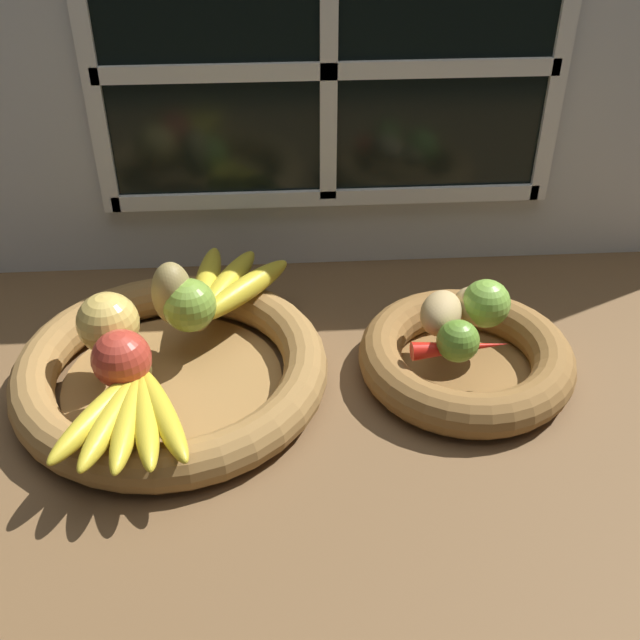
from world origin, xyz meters
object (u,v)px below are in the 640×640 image
Objects in this scene: fruit_bowl_left at (171,370)px; lime_far at (486,304)px; potato_back at (477,306)px; pear_brown at (172,294)px; fruit_bowl_right at (466,359)px; banana_bunch_front at (130,415)px; potato_oblong at (441,313)px; apple_red_front at (121,359)px; apple_golden_left at (108,323)px; lime_near at (458,341)px; banana_bunch_back at (225,287)px; apple_green_back at (189,305)px; chili_pepper at (461,348)px.

fruit_bowl_left is 6.31× the size of lime_far.
pear_brown is at bearing 176.37° from potato_back.
fruit_bowl_left is 37.58cm from fruit_bowl_right.
potato_oblong reaches higher than banana_bunch_front.
banana_bunch_front is (1.63, -7.31, -2.08)cm from apple_red_front.
potato_back is at bearing 3.29° from apple_golden_left.
lime_near is 8.60cm from lime_far.
banana_bunch_back is 2.61× the size of potato_oblong.
pear_brown is at bearing 87.02° from fruit_bowl_left.
pear_brown reaches higher than apple_green_back.
banana_bunch_front is 40.28cm from potato_oblong.
pear_brown is 0.49× the size of banana_bunch_front.
apple_red_front is at bearing -69.53° from apple_golden_left.
apple_red_front is 44.89cm from potato_back.
lime_near reaches higher than banana_bunch_back.
pear_brown reaches higher than potato_back.
banana_bunch_back is 32.54cm from lime_near.
lime_far is (43.15, 16.33, 1.74)cm from banana_bunch_front.
fruit_bowl_left is at bearing -175.82° from potato_oblong.
fruit_bowl_right is 42.66cm from banana_bunch_front.
apple_red_front is 0.79× the size of pear_brown.
potato_back is at bearing 59.30° from chili_pepper.
pear_brown is 1.32× the size of potato_back.
potato_oblong is (38.85, 8.05, -0.89)cm from apple_red_front.
fruit_bowl_left is 39.94cm from potato_back.
lime_far reaches higher than fruit_bowl_right.
banana_bunch_back is at bearing 151.81° from lime_near.
fruit_bowl_right is 6.97cm from lime_near.
pear_brown is at bearing 161.61° from chili_pepper.
apple_golden_left is 1.46× the size of lime_near.
pear_brown reaches higher than apple_golden_left.
apple_golden_left is 1.03× the size of potato_oblong.
lime_far reaches higher than potato_oblong.
apple_green_back is 1.31× the size of lime_near.
banana_bunch_front is 39.96cm from chili_pepper.
potato_back is at bearing 65.56° from fruit_bowl_right.
chili_pepper is at bearing -26.89° from banana_bunch_back.
potato_oblong and lime_near have the same top height.
apple_green_back is at bearing 73.27° from banana_bunch_front.
fruit_bowl_right is 3.61× the size of apple_golden_left.
apple_red_front reaches higher than fruit_bowl_right.
lime_near is (35.26, -3.48, 5.60)cm from fruit_bowl_left.
fruit_bowl_left is at bearing -119.01° from banana_bunch_back.
fruit_bowl_right is 3.16× the size of pear_brown.
apple_green_back is at bearing 162.93° from chili_pepper.
lime_near reaches higher than potato_back.
potato_back is 1.26× the size of lime_near.
fruit_bowl_left is 14.35cm from banana_bunch_back.
pear_brown reaches higher than chili_pepper.
lime_near is (28.67, -15.37, 1.00)cm from banana_bunch_back.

